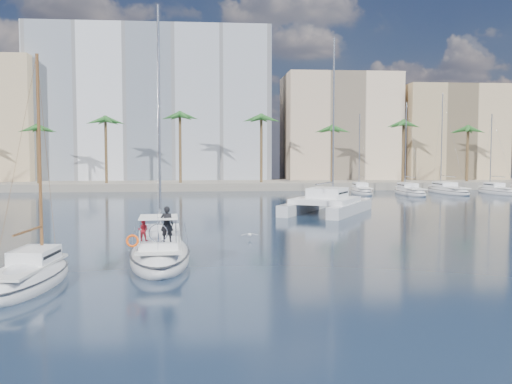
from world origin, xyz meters
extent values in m
plane|color=black|center=(0.00, 0.00, 0.00)|extent=(160.00, 160.00, 0.00)
cube|color=gray|center=(0.00, 61.00, 0.60)|extent=(120.00, 14.00, 1.20)
cube|color=silver|center=(-12.00, 73.00, 14.00)|extent=(42.00, 16.00, 28.00)
cube|color=beige|center=(22.00, 70.00, 10.00)|extent=(20.00, 14.00, 20.00)
cube|color=tan|center=(42.00, 68.00, 9.00)|extent=(18.00, 12.00, 18.00)
cylinder|color=brown|center=(0.00, 57.00, 5.25)|extent=(0.44, 0.44, 10.50)
sphere|color=#245D22|center=(0.00, 57.00, 10.50)|extent=(3.60, 3.60, 3.60)
cylinder|color=brown|center=(34.00, 57.00, 5.25)|extent=(0.44, 0.44, 10.50)
sphere|color=#245D22|center=(34.00, 57.00, 10.50)|extent=(3.60, 3.60, 3.60)
ellipsoid|color=silver|center=(-5.12, -2.15, 0.31)|extent=(3.79, 10.29, 2.10)
ellipsoid|color=black|center=(-5.12, -2.15, 0.61)|extent=(3.82, 10.39, 0.18)
cube|color=silver|center=(-5.11, -2.34, 1.11)|extent=(2.72, 7.71, 0.12)
cube|color=white|center=(-5.18, -1.18, 1.47)|extent=(2.35, 3.43, 0.60)
cube|color=black|center=(-5.18, -1.18, 1.49)|extent=(2.35, 3.04, 0.14)
cylinder|color=#B7BABF|center=(-5.24, -0.01, 7.81)|extent=(0.15, 0.15, 13.28)
cylinder|color=#B7BABF|center=(-5.13, -2.05, 2.67)|extent=(0.34, 4.09, 0.11)
cube|color=white|center=(-5.00, -4.29, 1.35)|extent=(2.06, 2.64, 0.36)
cube|color=white|center=(-5.00, -4.38, 2.72)|extent=(2.06, 2.64, 0.04)
torus|color=silver|center=(-4.95, -5.26, 2.02)|extent=(0.96, 0.11, 0.96)
torus|color=#FF500D|center=(-6.16, -5.72, 1.72)|extent=(0.64, 0.23, 0.64)
imported|color=black|center=(-4.54, -4.99, 2.43)|extent=(0.69, 0.48, 1.80)
imported|color=#B01B26|center=(-5.76, -4.61, 2.09)|extent=(0.62, 0.53, 1.12)
ellipsoid|color=silver|center=(-10.51, -7.67, 0.27)|extent=(3.15, 7.93, 1.82)
ellipsoid|color=black|center=(-10.51, -7.67, 0.53)|extent=(3.18, 8.01, 0.18)
cube|color=silver|center=(-10.53, -7.82, 0.96)|extent=(2.27, 5.94, 0.12)
cube|color=white|center=(-10.44, -6.93, 1.32)|extent=(1.87, 2.67, 0.60)
cube|color=black|center=(-10.44, -6.93, 1.34)|extent=(1.86, 2.38, 0.14)
cylinder|color=brown|center=(-10.36, -6.04, 5.80)|extent=(0.15, 0.15, 9.56)
cylinder|color=brown|center=(-10.50, -7.59, 2.52)|extent=(0.40, 3.12, 0.11)
cube|color=silver|center=(7.43, 23.14, 0.55)|extent=(7.08, 10.97, 1.10)
cube|color=silver|center=(11.57, 20.72, 0.55)|extent=(7.08, 10.97, 1.10)
cube|color=white|center=(9.20, 21.41, 1.30)|extent=(7.99, 8.42, 0.50)
cube|color=white|center=(9.50, 21.93, 2.00)|extent=(4.66, 4.77, 1.00)
cube|color=black|center=(9.50, 21.93, 2.05)|extent=(4.44, 4.37, 0.18)
cylinder|color=#B7BABF|center=(10.41, 23.48, 9.50)|extent=(0.18, 0.18, 16.00)
ellipsoid|color=silver|center=(0.45, 5.50, 0.30)|extent=(0.24, 0.46, 0.22)
sphere|color=silver|center=(0.45, 5.72, 0.32)|extent=(0.12, 0.12, 0.12)
cube|color=gray|center=(0.13, 5.50, 0.33)|extent=(0.52, 0.19, 0.12)
cube|color=gray|center=(0.78, 5.50, 0.33)|extent=(0.52, 0.19, 0.12)
camera|label=1|loc=(-2.64, -33.62, 6.02)|focal=40.00mm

